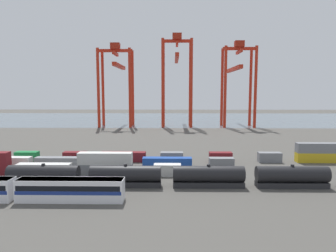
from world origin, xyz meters
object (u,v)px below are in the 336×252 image
object	(u,v)px
shipping_container_12	(75,157)
shipping_container_14	(172,157)
shipping_container_9	(167,163)
shipping_container_6	(7,162)
passenger_train	(15,188)
shipping_container_17	(319,157)
gantry_crane_west	(117,76)
gantry_crane_central	(177,70)
gantry_crane_east	(237,76)
shipping_container_10	(221,163)
freight_tank_row	(208,176)
shipping_container_5	(167,170)

from	to	relation	value
shipping_container_12	shipping_container_14	distance (m)	26.22
shipping_container_12	shipping_container_14	bearing A→B (deg)	0.00
shipping_container_9	shipping_container_6	bearing A→B (deg)	180.00
passenger_train	shipping_container_12	size ratio (longest dim) A/B	6.22
shipping_container_9	shipping_container_17	distance (m)	41.00
shipping_container_9	gantry_crane_west	bearing A→B (deg)	107.35
shipping_container_17	gantry_crane_central	world-z (taller)	gantry_crane_central
shipping_container_12	gantry_crane_central	bearing A→B (deg)	72.03
passenger_train	shipping_container_14	world-z (taller)	passenger_train
gantry_crane_west	gantry_crane_east	distance (m)	65.53
shipping_container_10	freight_tank_row	bearing A→B (deg)	-108.00
shipping_container_6	gantry_crane_central	distance (m)	108.31
gantry_crane_west	gantry_crane_east	world-z (taller)	gantry_crane_east
shipping_container_9	gantry_crane_east	distance (m)	105.05
passenger_train	shipping_container_17	bearing A→B (deg)	24.60
shipping_container_10	shipping_container_6	bearing A→B (deg)	180.00
shipping_container_12	shipping_container_17	distance (m)	65.55
shipping_container_14	shipping_container_6	bearing A→B (deg)	-170.44
freight_tank_row	shipping_container_9	world-z (taller)	freight_tank_row
shipping_container_10	gantry_crane_east	xyz separation A→B (m)	(22.80, 95.11, 26.15)
shipping_container_12	shipping_container_17	size ratio (longest dim) A/B	0.50
shipping_container_5	gantry_crane_central	world-z (taller)	gantry_crane_central
gantry_crane_central	freight_tank_row	bearing A→B (deg)	-87.37
passenger_train	freight_tank_row	distance (m)	35.24
shipping_container_6	gantry_crane_central	size ratio (longest dim) A/B	0.25
shipping_container_5	shipping_container_14	bearing A→B (deg)	86.23
freight_tank_row	gantry_crane_central	world-z (taller)	gantry_crane_central
shipping_container_17	gantry_crane_west	bearing A→B (deg)	128.71
passenger_train	shipping_container_12	xyz separation A→B (m)	(0.67, 30.32, -0.84)
gantry_crane_east	shipping_container_17	bearing A→B (deg)	-87.23
shipping_container_9	shipping_container_17	bearing A→B (deg)	9.72
gantry_crane_west	shipping_container_10	bearing A→B (deg)	-65.56
shipping_container_12	shipping_container_14	world-z (taller)	same
shipping_container_17	freight_tank_row	bearing A→B (deg)	-145.45
shipping_container_9	passenger_train	bearing A→B (deg)	-137.80
shipping_container_10	shipping_container_17	bearing A→B (deg)	14.35
gantry_crane_central	gantry_crane_east	size ratio (longest dim) A/B	1.09
passenger_train	gantry_crane_east	bearing A→B (deg)	62.40
gantry_crane_west	shipping_container_17	bearing A→B (deg)	-51.29
shipping_container_5	shipping_container_6	xyz separation A→B (m)	(-40.20, 6.92, 0.00)
shipping_container_5	gantry_crane_east	xyz separation A→B (m)	(35.98, 102.03, 26.15)
shipping_container_10	shipping_container_14	xyz separation A→B (m)	(-12.27, 6.92, 0.00)
shipping_container_14	freight_tank_row	bearing A→B (deg)	-71.50
shipping_container_12	shipping_container_17	bearing A→B (deg)	0.00
shipping_container_5	gantry_crane_west	bearing A→B (deg)	106.31
passenger_train	shipping_container_17	world-z (taller)	passenger_train
shipping_container_5	shipping_container_9	xyz separation A→B (m)	(-0.16, 6.92, 0.00)
shipping_container_6	shipping_container_12	distance (m)	16.43
passenger_train	shipping_container_14	size ratio (longest dim) A/B	6.22
shipping_container_14	gantry_crane_east	distance (m)	98.44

